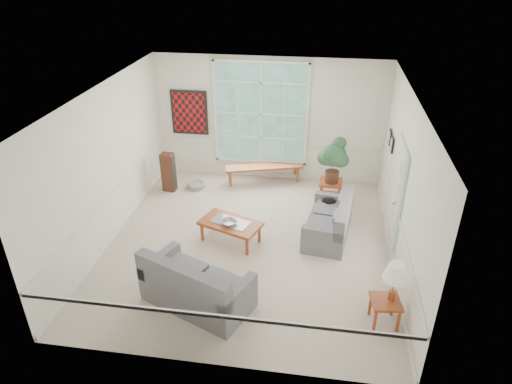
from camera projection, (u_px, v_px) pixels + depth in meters
The scene contains 24 objects.
floor at pixel (250, 243), 9.02m from camera, with size 5.50×6.00×0.01m, color beige.
ceiling at pixel (248, 94), 7.58m from camera, with size 5.50×6.00×0.02m, color white.
wall_back at pixel (269, 120), 10.90m from camera, with size 5.50×0.02×3.00m, color white.
wall_front at pixel (210, 281), 5.69m from camera, with size 5.50×0.02×3.00m, color white.
wall_left at pixel (106, 166), 8.65m from camera, with size 0.02×6.00×3.00m, color white.
wall_right at pixel (405, 186), 7.94m from camera, with size 0.02×6.00×3.00m, color white.
window_back at pixel (261, 114), 10.82m from camera, with size 2.30×0.08×2.40m, color white.
entry_door at pixel (394, 192), 8.68m from camera, with size 0.08×0.90×2.10m, color white.
door_sidelight at pixel (399, 204), 8.09m from camera, with size 0.08×0.26×1.90m, color white.
wall_art at pixel (189, 113), 11.06m from camera, with size 0.90×0.06×1.10m, color #610D12.
wall_frame_near at pixel (392, 144), 9.44m from camera, with size 0.04×0.26×0.32m, color black.
wall_frame_far at pixel (389, 137), 9.79m from camera, with size 0.04×0.26×0.32m, color black.
loveseat_right at pixel (328, 218), 9.05m from camera, with size 0.80×1.54×0.83m, color slate.
loveseat_front at pixel (197, 280), 7.30m from camera, with size 1.73×0.90×0.94m, color slate.
coffee_table at pixel (231, 232), 8.98m from camera, with size 1.17×0.64×0.44m, color #943F1E.
pewter_bowl at pixel (229, 222), 8.79m from camera, with size 0.36×0.36×0.09m, color gray.
window_bench at pixel (264, 174), 11.22m from camera, with size 1.87×0.36×0.44m, color #943F1E.
end_table at pixel (330, 191), 10.40m from camera, with size 0.50×0.50×0.50m, color #943F1E.
houseplant at pixel (333, 160), 9.99m from camera, with size 0.61×0.61×1.05m, color #2B5534, non-canonical shape.
side_table at pixel (384, 311), 7.02m from camera, with size 0.44×0.44×0.45m, color #943F1E.
table_lamp at pixel (394, 282), 6.79m from camera, with size 0.38×0.38×0.65m, color white, non-canonical shape.
pet_bed at pixel (196, 185), 11.03m from camera, with size 0.43×0.43×0.13m, color gray.
floor_speaker at pixel (168, 172), 10.74m from camera, with size 0.29×0.23×0.95m, color #432317.
cat at pixel (329, 201), 9.49m from camera, with size 0.30×0.21×0.14m, color black.
Camera 1 is at (1.23, -7.33, 5.20)m, focal length 32.00 mm.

